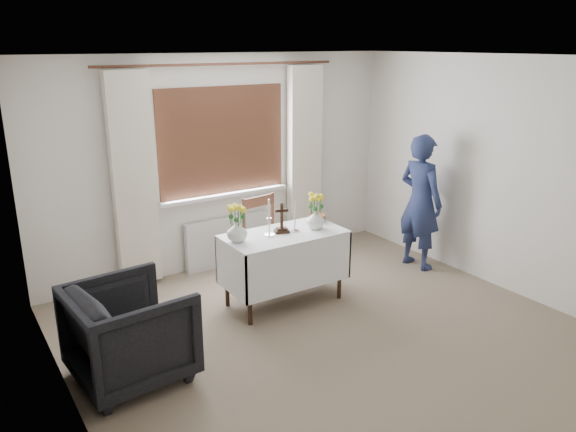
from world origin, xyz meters
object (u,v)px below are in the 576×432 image
object	(u,v)px
altar_table	(284,268)
wooden_cross	(282,218)
person	(420,202)
flower_vase_right	(315,219)
wooden_chair	(270,244)
flower_vase_left	(237,231)
armchair	(130,332)

from	to	relation	value
altar_table	wooden_cross	xyz separation A→B (m)	(-0.01, 0.03, 0.54)
person	flower_vase_right	world-z (taller)	person
altar_table	flower_vase_right	xyz separation A→B (m)	(0.36, -0.05, 0.48)
person	altar_table	bearing A→B (deg)	84.41
altar_table	wooden_chair	xyz separation A→B (m)	(0.09, 0.42, 0.12)
altar_table	flower_vase_left	xyz separation A→B (m)	(-0.51, 0.04, 0.49)
person	wooden_cross	size ratio (longest dim) A/B	5.18
flower_vase_right	wooden_chair	bearing A→B (deg)	119.54
wooden_chair	person	bearing A→B (deg)	-21.49
altar_table	person	size ratio (longest dim) A/B	0.77
wooden_cross	person	bearing A→B (deg)	16.00
armchair	person	size ratio (longest dim) A/B	0.55
armchair	flower_vase_left	distance (m)	1.45
altar_table	flower_vase_right	world-z (taller)	flower_vase_right
armchair	person	bearing A→B (deg)	-87.60
altar_table	flower_vase_right	size ratio (longest dim) A/B	6.20
flower_vase_left	flower_vase_right	size ratio (longest dim) A/B	1.05
armchair	wooden_cross	bearing A→B (deg)	-78.18
altar_table	armchair	size ratio (longest dim) A/B	1.40
person	flower_vase_left	size ratio (longest dim) A/B	7.71
wooden_cross	altar_table	bearing A→B (deg)	-61.64
altar_table	flower_vase_right	bearing A→B (deg)	-7.79
wooden_chair	person	size ratio (longest dim) A/B	0.62
person	wooden_cross	xyz separation A→B (m)	(-1.90, 0.06, 0.11)
flower_vase_left	flower_vase_right	world-z (taller)	flower_vase_left
armchair	flower_vase_left	xyz separation A→B (m)	(1.26, 0.54, 0.46)
wooden_chair	flower_vase_left	bearing A→B (deg)	-154.79
armchair	wooden_cross	size ratio (longest dim) A/B	2.84
altar_table	wooden_chair	world-z (taller)	wooden_chair
wooden_chair	person	distance (m)	1.89
altar_table	flower_vase_right	distance (m)	0.60
wooden_chair	wooden_cross	bearing A→B (deg)	-110.84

